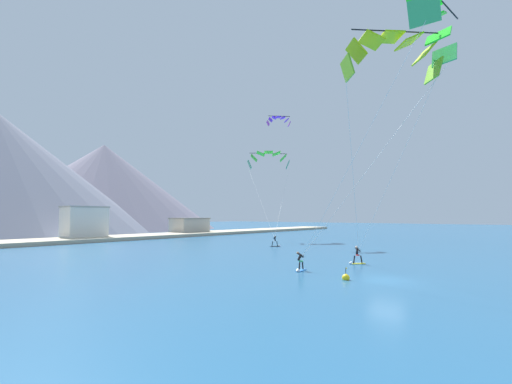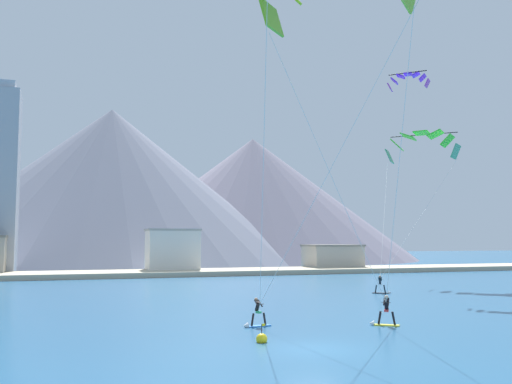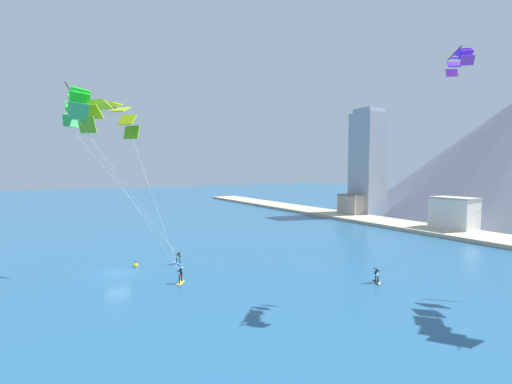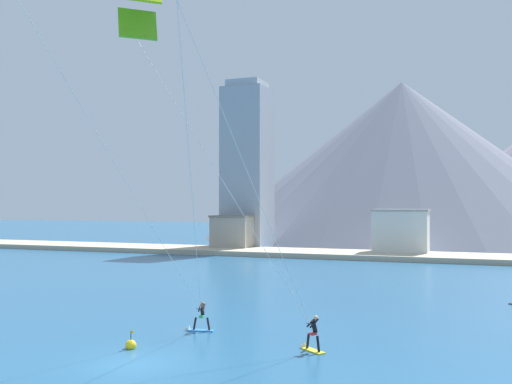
{
  "view_description": "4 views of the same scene",
  "coord_description": "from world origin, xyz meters",
  "px_view_note": "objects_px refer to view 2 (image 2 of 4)",
  "views": [
    {
      "loc": [
        -25.74,
        -8.74,
        4.72
      ],
      "look_at": [
        2.0,
        13.92,
        7.24
      ],
      "focal_mm": 24.0,
      "sensor_mm": 36.0,
      "label": 1
    },
    {
      "loc": [
        -11.13,
        -24.12,
        4.93
      ],
      "look_at": [
        2.44,
        14.89,
        8.45
      ],
      "focal_mm": 40.0,
      "sensor_mm": 36.0,
      "label": 2
    },
    {
      "loc": [
        41.09,
        -6.21,
        11.8
      ],
      "look_at": [
        3.8,
        16.21,
        9.0
      ],
      "focal_mm": 24.0,
      "sensor_mm": 36.0,
      "label": 3
    },
    {
      "loc": [
        14.45,
        -22.18,
        7.16
      ],
      "look_at": [
        1.21,
        12.48,
        8.03
      ],
      "focal_mm": 40.0,
      "sensor_mm": 36.0,
      "label": 4
    }
  ],
  "objects_px": {
    "kitesurfer_mid_center": "(383,316)",
    "race_marker_buoy": "(262,339)",
    "kitesurfer_near_lead": "(383,288)",
    "parafoil_kite_distant_high_outer": "(408,79)",
    "parafoil_kite_near_lead": "(422,143)",
    "kitesurfer_near_trail": "(255,318)"
  },
  "relations": [
    {
      "from": "kitesurfer_mid_center",
      "to": "race_marker_buoy",
      "type": "xyz_separation_m",
      "value": [
        -8.53,
        -2.84,
        -0.41
      ]
    },
    {
      "from": "kitesurfer_near_lead",
      "to": "parafoil_kite_distant_high_outer",
      "type": "bearing_deg",
      "value": 31.25
    },
    {
      "from": "parafoil_kite_near_lead",
      "to": "kitesurfer_near_lead",
      "type": "bearing_deg",
      "value": -138.95
    },
    {
      "from": "race_marker_buoy",
      "to": "kitesurfer_near_trail",
      "type": "bearing_deg",
      "value": 74.69
    },
    {
      "from": "kitesurfer_near_trail",
      "to": "parafoil_kite_distant_high_outer",
      "type": "xyz_separation_m",
      "value": [
        23.65,
        18.94,
        21.41
      ]
    },
    {
      "from": "parafoil_kite_near_lead",
      "to": "parafoil_kite_distant_high_outer",
      "type": "height_order",
      "value": "parafoil_kite_distant_high_outer"
    },
    {
      "from": "kitesurfer_near_lead",
      "to": "parafoil_kite_distant_high_outer",
      "type": "xyz_separation_m",
      "value": [
        5.71,
        3.47,
        21.38
      ]
    },
    {
      "from": "kitesurfer_near_trail",
      "to": "race_marker_buoy",
      "type": "relative_size",
      "value": 1.75
    },
    {
      "from": "race_marker_buoy",
      "to": "kitesurfer_near_lead",
      "type": "bearing_deg",
      "value": 46.51
    },
    {
      "from": "kitesurfer_near_lead",
      "to": "kitesurfer_mid_center",
      "type": "xyz_separation_m",
      "value": [
        -10.74,
        -17.46,
        0.05
      ]
    },
    {
      "from": "parafoil_kite_distant_high_outer",
      "to": "race_marker_buoy",
      "type": "distance_m",
      "value": 40.76
    },
    {
      "from": "kitesurfer_near_lead",
      "to": "parafoil_kite_near_lead",
      "type": "height_order",
      "value": "parafoil_kite_near_lead"
    },
    {
      "from": "parafoil_kite_distant_high_outer",
      "to": "kitesurfer_near_trail",
      "type": "bearing_deg",
      "value": -141.31
    },
    {
      "from": "kitesurfer_near_lead",
      "to": "parafoil_kite_near_lead",
      "type": "bearing_deg",
      "value": 41.05
    },
    {
      "from": "kitesurfer_near_trail",
      "to": "parafoil_kite_distant_high_outer",
      "type": "distance_m",
      "value": 37.1
    },
    {
      "from": "kitesurfer_near_lead",
      "to": "kitesurfer_near_trail",
      "type": "height_order",
      "value": "kitesurfer_near_lead"
    },
    {
      "from": "kitesurfer_mid_center",
      "to": "parafoil_kite_distant_high_outer",
      "type": "height_order",
      "value": "parafoil_kite_distant_high_outer"
    },
    {
      "from": "kitesurfer_near_trail",
      "to": "kitesurfer_mid_center",
      "type": "bearing_deg",
      "value": -15.38
    },
    {
      "from": "kitesurfer_near_trail",
      "to": "parafoil_kite_distant_high_outer",
      "type": "bearing_deg",
      "value": 38.69
    },
    {
      "from": "kitesurfer_near_trail",
      "to": "kitesurfer_mid_center",
      "type": "xyz_separation_m",
      "value": [
        7.21,
        -1.98,
        0.07
      ]
    },
    {
      "from": "parafoil_kite_distant_high_outer",
      "to": "race_marker_buoy",
      "type": "bearing_deg",
      "value": -136.42
    },
    {
      "from": "kitesurfer_near_lead",
      "to": "race_marker_buoy",
      "type": "height_order",
      "value": "kitesurfer_near_lead"
    }
  ]
}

